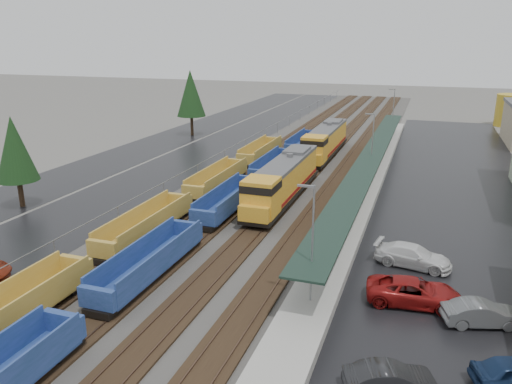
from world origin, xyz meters
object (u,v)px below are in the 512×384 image
storage_tank (512,110)px  parked_car_east_c (413,256)px  parked_car_east_e (482,314)px  parked_car_east_b (414,292)px  well_string_yellow (90,262)px  locomotive_trail (325,141)px  well_string_blue (196,227)px  parked_car_east_a (390,380)px  locomotive_lead (283,180)px

storage_tank → parked_car_east_c: bearing=-102.0°
parked_car_east_c → parked_car_east_e: bearing=-139.8°
parked_car_east_b → well_string_yellow: bearing=93.9°
locomotive_trail → parked_car_east_b: locomotive_trail is taller
well_string_blue → parked_car_east_b: (17.42, -4.96, -0.29)m
storage_tank → parked_car_east_a: storage_tank is taller
locomotive_trail → well_string_blue: 33.03m
locomotive_trail → storage_tank: storage_tank is taller
storage_tank → parked_car_east_e: storage_tank is taller
well_string_yellow → parked_car_east_c: 23.00m
well_string_yellow → well_string_blue: well_string_yellow is taller
locomotive_trail → parked_car_east_e: size_ratio=4.36×
storage_tank → parked_car_east_c: 71.31m
locomotive_trail → parked_car_east_a: (12.71, -46.67, -1.63)m
well_string_blue → parked_car_east_c: size_ratio=15.48×
well_string_blue → parked_car_east_c: well_string_blue is taller
parked_car_east_e → well_string_yellow: bearing=77.7°
locomotive_lead → parked_car_east_c: 17.27m
locomotive_trail → storage_tank: 46.87m
locomotive_trail → well_string_blue: (-4.00, -32.76, -1.24)m
storage_tank → parked_car_east_a: size_ratio=1.38×
well_string_yellow → locomotive_lead: bearing=68.4°
parked_car_east_c → well_string_blue: bearing=101.5°
locomotive_trail → storage_tank: bearing=53.4°
parked_car_east_b → parked_car_east_c: (-0.29, 5.61, -0.01)m
parked_car_east_a → well_string_blue: bearing=29.2°
parked_car_east_c → parked_car_east_e: size_ratio=1.24×
well_string_blue → parked_car_east_b: size_ratio=14.58×
well_string_yellow → parked_car_east_e: well_string_yellow is taller
parked_car_east_c → parked_car_east_b: bearing=-167.7°
locomotive_trail → well_string_yellow: size_ratio=0.22×
parked_car_east_c → locomotive_trail: bearing=31.6°
locomotive_trail → parked_car_east_e: locomotive_trail is taller
well_string_yellow → parked_car_east_a: well_string_yellow is taller
storage_tank → parked_car_east_a: (-15.26, -84.27, -2.27)m
well_string_blue → parked_car_east_b: 18.11m
well_string_yellow → parked_car_east_b: size_ratio=14.91×
locomotive_trail → well_string_yellow: bearing=-101.0°
parked_car_east_c → parked_car_east_e: (4.11, -6.88, -0.06)m
storage_tank → parked_car_east_e: bearing=-98.0°
well_string_yellow → storage_tank: 86.63m
storage_tank → parked_car_east_b: 76.75m
parked_car_east_a → parked_car_east_e: bearing=-51.5°
well_string_blue → parked_car_east_e: (21.24, -6.22, -0.37)m
parked_car_east_a → parked_car_east_c: parked_car_east_c is taller
well_string_blue → parked_car_east_a: 21.75m
well_string_yellow → locomotive_trail: bearing=79.0°
locomotive_lead → parked_car_east_b: (13.42, -16.72, -1.53)m
parked_car_east_c → storage_tank: bearing=-2.7°
locomotive_trail → well_string_yellow: 41.98m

